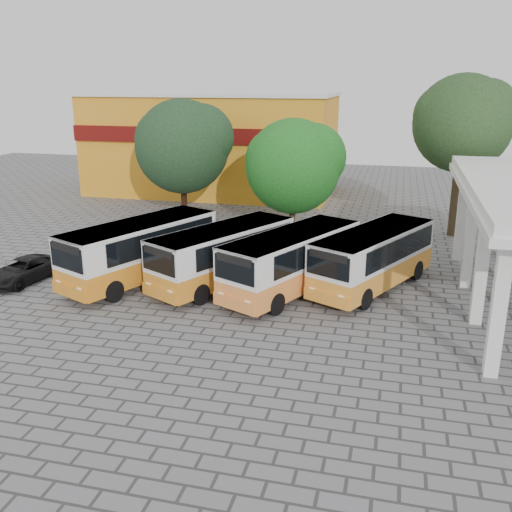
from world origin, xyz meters
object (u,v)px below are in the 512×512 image
(bus_centre_left, at_px, (223,252))
(bus_far_right, at_px, (374,256))
(parked_car, at_px, (23,270))
(bus_centre_right, at_px, (292,259))
(bus_far_left, at_px, (141,248))

(bus_centre_left, distance_m, bus_far_right, 6.95)
(bus_far_right, bearing_deg, parked_car, -142.93)
(bus_far_right, bearing_deg, bus_centre_right, -131.52)
(bus_centre_left, relative_size, parked_car, 2.02)
(bus_far_left, bearing_deg, bus_centre_right, 25.70)
(bus_far_left, distance_m, bus_far_right, 10.94)
(bus_far_left, distance_m, parked_car, 5.80)
(bus_centre_left, xyz_separation_m, parked_car, (-9.47, -1.92, -1.03))
(bus_centre_left, bearing_deg, bus_far_right, 37.57)
(bus_centre_left, distance_m, bus_centre_right, 3.31)
(bus_far_left, xyz_separation_m, bus_centre_right, (7.26, 0.23, -0.06))
(bus_centre_left, distance_m, parked_car, 9.71)
(bus_centre_left, xyz_separation_m, bus_centre_right, (3.30, -0.25, 0.02))
(bus_far_right, height_order, parked_car, bus_far_right)
(bus_centre_right, distance_m, parked_car, 12.92)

